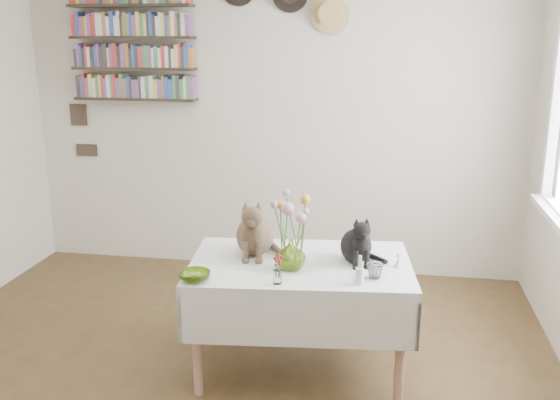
% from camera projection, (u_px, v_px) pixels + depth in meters
% --- Properties ---
extents(room, '(4.08, 4.58, 2.58)m').
position_uv_depth(room, '(182.00, 184.00, 2.84)').
color(room, brown).
rests_on(room, ground).
extents(dining_table, '(1.32, 0.92, 0.66)m').
position_uv_depth(dining_table, '(300.00, 289.00, 3.56)').
color(dining_table, white).
rests_on(dining_table, room).
extents(tabby_cat, '(0.26, 0.32, 0.36)m').
position_uv_depth(tabby_cat, '(255.00, 225.00, 3.60)').
color(tabby_cat, brown).
rests_on(tabby_cat, dining_table).
extents(black_cat, '(0.26, 0.29, 0.29)m').
position_uv_depth(black_cat, '(356.00, 237.00, 3.50)').
color(black_cat, black).
rests_on(black_cat, dining_table).
extents(flower_vase, '(0.21, 0.21, 0.17)m').
position_uv_depth(flower_vase, '(291.00, 254.00, 3.39)').
color(flower_vase, '#9DBF36').
rests_on(flower_vase, dining_table).
extents(green_bowl, '(0.17, 0.17, 0.05)m').
position_uv_depth(green_bowl, '(195.00, 276.00, 3.24)').
color(green_bowl, '#9DBF36').
rests_on(green_bowl, dining_table).
extents(drinking_glass, '(0.12, 0.12, 0.08)m').
position_uv_depth(drinking_glass, '(375.00, 271.00, 3.28)').
color(drinking_glass, white).
rests_on(drinking_glass, dining_table).
extents(candlestick, '(0.04, 0.04, 0.16)m').
position_uv_depth(candlestick, '(360.00, 275.00, 3.20)').
color(candlestick, white).
rests_on(candlestick, dining_table).
extents(berry_jar, '(0.05, 0.05, 0.18)m').
position_uv_depth(berry_jar, '(277.00, 269.00, 3.20)').
color(berry_jar, white).
rests_on(berry_jar, dining_table).
extents(porcelain_figurine, '(0.04, 0.04, 0.08)m').
position_uv_depth(porcelain_figurine, '(398.00, 261.00, 3.43)').
color(porcelain_figurine, white).
rests_on(porcelain_figurine, dining_table).
extents(flower_bouquet, '(0.17, 0.13, 0.39)m').
position_uv_depth(flower_bouquet, '(292.00, 209.00, 3.34)').
color(flower_bouquet, '#4C7233').
rests_on(flower_bouquet, flower_vase).
extents(bookshelf_unit, '(1.00, 0.16, 0.91)m').
position_uv_depth(bookshelf_unit, '(133.00, 42.00, 4.92)').
color(bookshelf_unit, '#2C2415').
rests_on(bookshelf_unit, room).
extents(wall_art_plaques, '(0.21, 0.02, 0.44)m').
position_uv_depth(wall_art_plaques, '(82.00, 130.00, 5.26)').
color(wall_art_plaques, '#38281E').
rests_on(wall_art_plaques, room).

